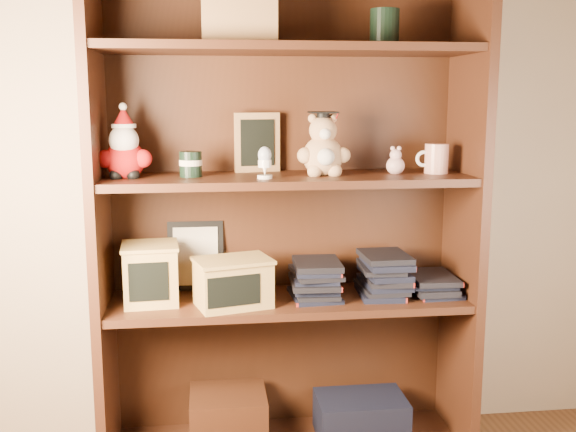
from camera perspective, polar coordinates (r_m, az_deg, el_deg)
name	(u,v)px	position (r m, az deg, el deg)	size (l,w,h in m)	color
bookcase	(285,226)	(2.20, -0.23, -0.83)	(1.20, 0.35, 1.60)	#3D1F11
shelf_lower	(288,301)	(2.21, 0.00, -7.24)	(1.14, 0.33, 0.02)	#3D1F11
shelf_upper	(288,179)	(2.12, 0.00, 3.12)	(1.14, 0.33, 0.02)	#3D1F11
santa_plush	(125,150)	(2.11, -13.67, 5.45)	(0.17, 0.12, 0.23)	#A50F0F
teachers_tin	(191,164)	(2.10, -8.24, 4.39)	(0.07, 0.07, 0.08)	black
chalkboard_plaque	(257,143)	(2.22, -2.62, 6.16)	(0.15, 0.10, 0.19)	#9E7547
egg_cup	(265,161)	(2.03, -1.98, 4.64)	(0.05, 0.05, 0.10)	white
grad_teddy_bear	(323,150)	(2.12, 3.00, 5.57)	(0.17, 0.15, 0.21)	tan
pink_figurine	(395,163)	(2.19, 9.09, 4.44)	(0.06, 0.06, 0.09)	#D4A7A3
teacher_mug	(436,159)	(2.23, 12.40, 4.77)	(0.11, 0.08, 0.10)	silver
certificate_frame	(196,256)	(2.29, -7.81, -3.34)	(0.19, 0.05, 0.23)	black
treats_box	(151,273)	(2.17, -11.55, -4.77)	(0.19, 0.19, 0.19)	tan
pencils_box	(233,282)	(2.11, -4.68, -5.59)	(0.26, 0.22, 0.15)	tan
book_stack_left	(315,278)	(2.20, 2.27, -5.25)	(0.14, 0.20, 0.13)	black
book_stack_mid	(382,276)	(2.24, 8.00, -5.01)	(0.14, 0.20, 0.13)	black
book_stack_right	(431,283)	(2.30, 12.00, -5.59)	(0.14, 0.20, 0.06)	black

